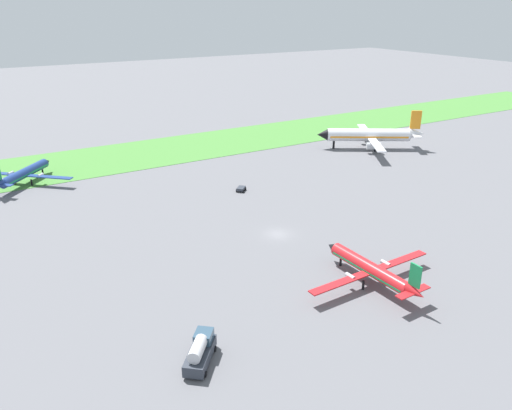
{
  "coord_description": "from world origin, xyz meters",
  "views": [
    {
      "loc": [
        -45.65,
        -68.91,
        39.02
      ],
      "look_at": [
        0.04,
        7.77,
        3.0
      ],
      "focal_mm": 35.2,
      "sensor_mm": 36.0,
      "label": 1
    }
  ],
  "objects_px": {
    "airplane_taxiing_turboprop": "(24,173)",
    "baggage_cart_midfield": "(241,189)",
    "airplane_parked_jet_far": "(371,135)",
    "airplane_foreground_turboprop": "(371,269)",
    "fuel_truck_near_gate": "(200,351)"
  },
  "relations": [
    {
      "from": "airplane_parked_jet_far",
      "to": "baggage_cart_midfield",
      "type": "xyz_separation_m",
      "value": [
        -48.99,
        -11.73,
        -3.4
      ]
    },
    {
      "from": "airplane_parked_jet_far",
      "to": "baggage_cart_midfield",
      "type": "height_order",
      "value": "airplane_parked_jet_far"
    },
    {
      "from": "airplane_foreground_turboprop",
      "to": "fuel_truck_near_gate",
      "type": "xyz_separation_m",
      "value": [
        -29.26,
        -3.08,
        -0.91
      ]
    },
    {
      "from": "fuel_truck_near_gate",
      "to": "baggage_cart_midfield",
      "type": "xyz_separation_m",
      "value": [
        32.14,
        47.77,
        -1.01
      ]
    },
    {
      "from": "airplane_foreground_turboprop",
      "to": "fuel_truck_near_gate",
      "type": "distance_m",
      "value": 29.44
    },
    {
      "from": "airplane_foreground_turboprop",
      "to": "airplane_parked_jet_far",
      "type": "bearing_deg",
      "value": -44.59
    },
    {
      "from": "airplane_foreground_turboprop",
      "to": "airplane_taxiing_turboprop",
      "type": "height_order",
      "value": "airplane_taxiing_turboprop"
    },
    {
      "from": "fuel_truck_near_gate",
      "to": "baggage_cart_midfield",
      "type": "bearing_deg",
      "value": 6.13
    },
    {
      "from": "airplane_taxiing_turboprop",
      "to": "fuel_truck_near_gate",
      "type": "height_order",
      "value": "airplane_taxiing_turboprop"
    },
    {
      "from": "airplane_taxiing_turboprop",
      "to": "baggage_cart_midfield",
      "type": "relative_size",
      "value": 6.45
    },
    {
      "from": "fuel_truck_near_gate",
      "to": "airplane_foreground_turboprop",
      "type": "bearing_deg",
      "value": -43.93
    },
    {
      "from": "fuel_truck_near_gate",
      "to": "baggage_cart_midfield",
      "type": "height_order",
      "value": "fuel_truck_near_gate"
    },
    {
      "from": "airplane_taxiing_turboprop",
      "to": "airplane_parked_jet_far",
      "type": "relative_size",
      "value": 0.68
    },
    {
      "from": "airplane_foreground_turboprop",
      "to": "airplane_taxiing_turboprop",
      "type": "xyz_separation_m",
      "value": [
        -37.9,
        74.22,
        0.15
      ]
    },
    {
      "from": "airplane_taxiing_turboprop",
      "to": "fuel_truck_near_gate",
      "type": "xyz_separation_m",
      "value": [
        8.64,
        -77.3,
        -1.06
      ]
    }
  ]
}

